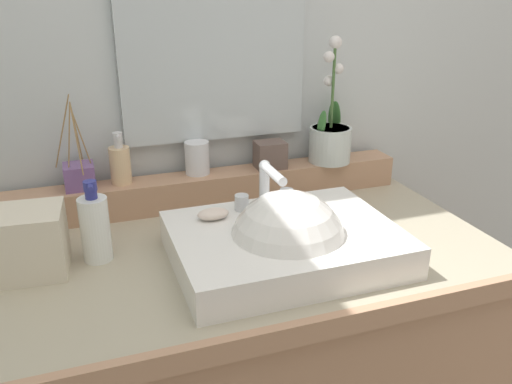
% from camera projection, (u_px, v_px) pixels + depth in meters
% --- Properties ---
extents(wall_back, '(2.64, 0.20, 2.70)m').
position_uv_depth(wall_back, '(189.00, 16.00, 1.40)').
color(wall_back, silver).
rests_on(wall_back, ground).
extents(back_ledge, '(1.07, 0.09, 0.08)m').
position_uv_depth(back_ledge, '(210.00, 188.00, 1.42)').
color(back_ledge, tan).
rests_on(back_ledge, vanity_cabinet).
extents(sink_basin, '(0.47, 0.36, 0.28)m').
position_uv_depth(sink_basin, '(286.00, 246.00, 1.12)').
color(sink_basin, white).
rests_on(sink_basin, vanity_cabinet).
extents(soap_bar, '(0.07, 0.04, 0.02)m').
position_uv_depth(soap_bar, '(213.00, 214.00, 1.16)').
color(soap_bar, beige).
rests_on(soap_bar, sink_basin).
extents(potted_plant, '(0.12, 0.12, 0.34)m').
position_uv_depth(potted_plant, '(330.00, 136.00, 1.47)').
color(potted_plant, silver).
rests_on(potted_plant, back_ledge).
extents(soap_dispenser, '(0.05, 0.05, 0.13)m').
position_uv_depth(soap_dispenser, '(120.00, 163.00, 1.32)').
color(soap_dispenser, beige).
rests_on(soap_dispenser, back_ledge).
extents(tumbler_cup, '(0.06, 0.06, 0.09)m').
position_uv_depth(tumbler_cup, '(197.00, 158.00, 1.39)').
color(tumbler_cup, silver).
rests_on(tumbler_cup, back_ledge).
extents(reed_diffuser, '(0.09, 0.11, 0.23)m').
position_uv_depth(reed_diffuser, '(79.00, 175.00, 1.30)').
color(reed_diffuser, '#76528F').
rests_on(reed_diffuser, back_ledge).
extents(trinket_box, '(0.08, 0.07, 0.07)m').
position_uv_depth(trinket_box, '(270.00, 155.00, 1.44)').
color(trinket_box, brown).
rests_on(trinket_box, back_ledge).
extents(lotion_bottle, '(0.06, 0.06, 0.18)m').
position_uv_depth(lotion_bottle, '(95.00, 227.00, 1.11)').
color(lotion_bottle, white).
rests_on(lotion_bottle, vanity_cabinet).
extents(tissue_box, '(0.14, 0.14, 0.14)m').
position_uv_depth(tissue_box, '(32.00, 242.00, 1.07)').
color(tissue_box, beige).
rests_on(tissue_box, vanity_cabinet).
extents(mirror, '(0.49, 0.02, 0.54)m').
position_uv_depth(mirror, '(214.00, 33.00, 1.33)').
color(mirror, silver).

